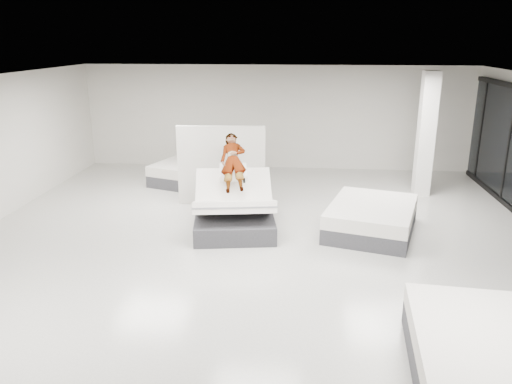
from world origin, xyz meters
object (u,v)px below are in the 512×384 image
remote (244,181)px  divider_panel (221,165)px  person (233,169)px  flat_bed_left_far (195,175)px  flat_bed_right_far (371,218)px  flat_bed_right_near (484,354)px  column (426,134)px  hero_bed (234,210)px

remote → divider_panel: divider_panel is taller
remote → divider_panel: 1.86m
person → flat_bed_left_far: bearing=108.1°
remote → flat_bed_left_far: size_ratio=0.05×
person → flat_bed_right_far: (2.98, -0.24, -0.94)m
remote → flat_bed_right_near: 5.84m
remote → flat_bed_right_near: (3.46, -4.64, -0.78)m
person → divider_panel: (-0.49, 1.38, -0.27)m
remote → divider_panel: bearing=105.3°
flat_bed_right_far → remote: bearing=-178.4°
flat_bed_left_far → column: (6.14, -0.28, 1.30)m
flat_bed_right_far → flat_bed_right_near: size_ratio=1.10×
flat_bed_right_near → remote: bearing=126.7°
remote → flat_bed_left_far: remote is taller
hero_bed → divider_panel: size_ratio=1.13×
remote → flat_bed_right_near: size_ratio=0.06×
divider_panel → column: column is taller
divider_panel → flat_bed_right_far: size_ratio=0.82×
flat_bed_right_far → flat_bed_right_near: bearing=-81.0°
person → column: column is taller
hero_bed → remote: (0.22, -0.01, 0.67)m
remote → flat_bed_right_far: (2.71, 0.08, -0.78)m
flat_bed_right_far → column: bearing=60.2°
flat_bed_right_far → flat_bed_left_far: bearing=144.7°
hero_bed → person: size_ratio=1.59×
flat_bed_right_near → flat_bed_left_far: flat_bed_right_near is taller
flat_bed_left_far → flat_bed_right_near: bearing=-56.4°
hero_bed → flat_bed_left_far: bearing=115.5°
flat_bed_right_far → flat_bed_right_near: (0.75, -4.71, -0.00)m
remote → flat_bed_left_far: 3.78m
divider_panel → flat_bed_right_far: divider_panel is taller
remote → person: bearing=122.2°
flat_bed_right_far → flat_bed_left_far: 5.49m
flat_bed_right_near → hero_bed: bearing=128.4°
remote → flat_bed_left_far: (-1.77, 3.25, -0.79)m
remote → flat_bed_right_far: 2.82m
person → flat_bed_right_far: bearing=-13.4°
flat_bed_left_far → column: size_ratio=0.81×
person → flat_bed_left_far: (-1.50, 2.94, -0.95)m
hero_bed → flat_bed_right_near: hero_bed is taller
flat_bed_left_far → column: 6.28m
flat_bed_right_far → column: (1.66, 2.89, 1.29)m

